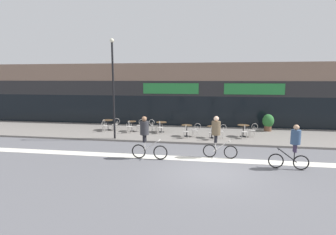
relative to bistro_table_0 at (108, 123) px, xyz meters
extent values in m
plane|color=#5B5B60|center=(7.53, -7.32, -0.67)|extent=(120.00, 120.00, 0.00)
cube|color=slate|center=(7.53, -0.07, -0.61)|extent=(40.00, 5.50, 0.12)
cube|color=#7F6656|center=(7.53, 4.68, 1.90)|extent=(40.00, 4.00, 5.14)
cube|color=black|center=(7.53, 2.71, 0.65)|extent=(38.80, 0.10, 2.40)
cube|color=#232326|center=(7.53, 2.73, 2.45)|extent=(39.20, 0.14, 1.20)
cube|color=#237A38|center=(4.31, 2.66, 2.45)|extent=(4.48, 0.08, 0.84)
cube|color=#237A38|center=(10.74, 2.66, 2.45)|extent=(4.48, 0.08, 0.84)
cube|color=silver|center=(7.53, -5.67, -0.66)|extent=(36.00, 0.70, 0.01)
cylinder|color=black|center=(0.00, 0.00, -0.53)|extent=(0.43, 0.43, 0.02)
cylinder|color=black|center=(0.00, 0.00, -0.18)|extent=(0.07, 0.07, 0.73)
cylinder|color=#4C3823|center=(0.00, 0.00, 0.20)|extent=(0.77, 0.77, 0.02)
cylinder|color=black|center=(1.90, -0.14, -0.53)|extent=(0.34, 0.34, 0.02)
cylinder|color=black|center=(1.90, -0.14, -0.19)|extent=(0.07, 0.07, 0.71)
cylinder|color=#4C3823|center=(1.90, -0.14, 0.18)|extent=(0.62, 0.62, 0.02)
cylinder|color=black|center=(4.07, -0.10, -0.53)|extent=(0.42, 0.42, 0.02)
cylinder|color=black|center=(4.07, -0.10, -0.20)|extent=(0.07, 0.07, 0.70)
cylinder|color=#4C3823|center=(4.07, -0.10, 0.17)|extent=(0.76, 0.76, 0.02)
cylinder|color=black|center=(5.97, -1.20, -0.53)|extent=(0.38, 0.38, 0.02)
cylinder|color=black|center=(5.97, -1.20, -0.18)|extent=(0.07, 0.07, 0.74)
cylinder|color=#4C3823|center=(5.97, -1.20, 0.20)|extent=(0.69, 0.69, 0.02)
cylinder|color=black|center=(7.61, -1.41, -0.53)|extent=(0.34, 0.34, 0.02)
cylinder|color=black|center=(7.61, -1.41, -0.17)|extent=(0.07, 0.07, 0.75)
cylinder|color=#4C3823|center=(7.61, -1.41, 0.21)|extent=(0.62, 0.62, 0.02)
cylinder|color=black|center=(9.66, -0.70, -0.53)|extent=(0.41, 0.41, 0.02)
cylinder|color=black|center=(9.66, -0.70, -0.17)|extent=(0.07, 0.07, 0.75)
cylinder|color=#4C3823|center=(9.66, -0.70, 0.22)|extent=(0.75, 0.75, 0.02)
cylinder|color=#B7B2AD|center=(0.00, -0.55, -0.11)|extent=(0.40, 0.40, 0.03)
cylinder|color=#B7B2AD|center=(-0.14, -0.41, -0.34)|extent=(0.03, 0.03, 0.42)
cylinder|color=#B7B2AD|center=(0.14, -0.41, -0.34)|extent=(0.03, 0.03, 0.42)
cylinder|color=#B7B2AD|center=(-0.14, -0.69, -0.34)|extent=(0.03, 0.03, 0.42)
cylinder|color=#B7B2AD|center=(0.14, -0.69, -0.34)|extent=(0.03, 0.03, 0.42)
torus|color=#B7B2AD|center=(0.00, -0.72, 0.15)|extent=(0.03, 0.41, 0.41)
cylinder|color=#B7B2AD|center=(-0.17, -0.72, 0.02)|extent=(0.03, 0.03, 0.23)
cylinder|color=#B7B2AD|center=(0.17, -0.72, 0.02)|extent=(0.03, 0.03, 0.23)
cylinder|color=#B7B2AD|center=(0.55, 0.00, -0.11)|extent=(0.44, 0.44, 0.03)
cylinder|color=#B7B2AD|center=(0.42, -0.15, -0.34)|extent=(0.03, 0.03, 0.42)
cylinder|color=#B7B2AD|center=(0.40, 0.13, -0.34)|extent=(0.03, 0.03, 0.42)
cylinder|color=#B7B2AD|center=(0.70, -0.13, -0.34)|extent=(0.03, 0.03, 0.42)
cylinder|color=#B7B2AD|center=(0.68, 0.15, -0.34)|extent=(0.03, 0.03, 0.42)
torus|color=#B7B2AD|center=(0.72, 0.02, 0.15)|extent=(0.41, 0.07, 0.41)
cylinder|color=#B7B2AD|center=(0.74, -0.15, 0.02)|extent=(0.03, 0.03, 0.23)
cylinder|color=#B7B2AD|center=(0.70, 0.19, 0.02)|extent=(0.03, 0.03, 0.23)
cylinder|color=#B7B2AD|center=(1.90, -0.69, -0.11)|extent=(0.41, 0.41, 0.03)
cylinder|color=#B7B2AD|center=(1.75, -0.55, -0.34)|extent=(0.03, 0.03, 0.42)
cylinder|color=#B7B2AD|center=(2.03, -0.54, -0.34)|extent=(0.03, 0.03, 0.42)
cylinder|color=#B7B2AD|center=(1.76, -0.83, -0.34)|extent=(0.03, 0.03, 0.42)
cylinder|color=#B7B2AD|center=(2.04, -0.82, -0.34)|extent=(0.03, 0.03, 0.42)
torus|color=#B7B2AD|center=(1.91, -0.86, 0.15)|extent=(0.04, 0.41, 0.41)
cylinder|color=#B7B2AD|center=(1.73, -0.87, 0.02)|extent=(0.03, 0.03, 0.23)
cylinder|color=#B7B2AD|center=(2.08, -0.85, 0.02)|extent=(0.03, 0.03, 0.23)
cylinder|color=#B7B2AD|center=(2.45, -0.14, -0.11)|extent=(0.40, 0.40, 0.03)
cylinder|color=#B7B2AD|center=(2.31, -0.28, -0.34)|extent=(0.03, 0.03, 0.42)
cylinder|color=#B7B2AD|center=(2.31, 0.00, -0.34)|extent=(0.03, 0.03, 0.42)
cylinder|color=#B7B2AD|center=(2.59, -0.28, -0.34)|extent=(0.03, 0.03, 0.42)
cylinder|color=#B7B2AD|center=(2.59, 0.00, -0.34)|extent=(0.03, 0.03, 0.42)
torus|color=#B7B2AD|center=(2.62, -0.14, 0.15)|extent=(0.41, 0.03, 0.41)
cylinder|color=#B7B2AD|center=(2.62, -0.31, 0.02)|extent=(0.03, 0.03, 0.23)
cylinder|color=#B7B2AD|center=(2.62, 0.03, 0.02)|extent=(0.03, 0.03, 0.23)
cylinder|color=#B7B2AD|center=(4.07, -0.65, -0.11)|extent=(0.41, 0.41, 0.03)
cylinder|color=#B7B2AD|center=(3.92, -0.51, -0.34)|extent=(0.03, 0.03, 0.42)
cylinder|color=#B7B2AD|center=(4.20, -0.50, -0.34)|extent=(0.03, 0.03, 0.42)
cylinder|color=#B7B2AD|center=(3.93, -0.79, -0.34)|extent=(0.03, 0.03, 0.42)
cylinder|color=#B7B2AD|center=(4.21, -0.78, -0.34)|extent=(0.03, 0.03, 0.42)
torus|color=#B7B2AD|center=(4.07, -0.82, 0.15)|extent=(0.04, 0.41, 0.41)
cylinder|color=#B7B2AD|center=(3.90, -0.82, 0.02)|extent=(0.03, 0.03, 0.23)
cylinder|color=#B7B2AD|center=(4.24, -0.81, 0.02)|extent=(0.03, 0.03, 0.23)
cylinder|color=#B7B2AD|center=(3.52, -0.10, -0.11)|extent=(0.43, 0.43, 0.03)
cylinder|color=#B7B2AD|center=(3.67, 0.03, -0.34)|extent=(0.03, 0.03, 0.42)
cylinder|color=#B7B2AD|center=(3.65, -0.25, -0.34)|extent=(0.03, 0.03, 0.42)
cylinder|color=#B7B2AD|center=(3.39, 0.05, -0.34)|extent=(0.03, 0.03, 0.42)
cylinder|color=#B7B2AD|center=(3.37, -0.23, -0.34)|extent=(0.03, 0.03, 0.42)
torus|color=#B7B2AD|center=(3.35, -0.08, 0.15)|extent=(0.41, 0.06, 0.41)
cylinder|color=#B7B2AD|center=(3.36, 0.09, 0.02)|extent=(0.03, 0.03, 0.23)
cylinder|color=#B7B2AD|center=(3.33, -0.25, 0.02)|extent=(0.03, 0.03, 0.23)
cylinder|color=#B7B2AD|center=(5.97, -1.75, -0.11)|extent=(0.43, 0.43, 0.03)
cylinder|color=#B7B2AD|center=(5.82, -1.62, -0.34)|extent=(0.03, 0.03, 0.42)
cylinder|color=#B7B2AD|center=(6.10, -1.60, -0.34)|extent=(0.03, 0.03, 0.42)
cylinder|color=#B7B2AD|center=(5.84, -1.90, -0.34)|extent=(0.03, 0.03, 0.42)
cylinder|color=#B7B2AD|center=(6.12, -1.88, -0.34)|extent=(0.03, 0.03, 0.42)
torus|color=#B7B2AD|center=(5.98, -1.92, 0.15)|extent=(0.05, 0.41, 0.41)
cylinder|color=#B7B2AD|center=(5.81, -1.93, 0.02)|extent=(0.03, 0.03, 0.23)
cylinder|color=#B7B2AD|center=(6.15, -1.91, 0.02)|extent=(0.03, 0.03, 0.23)
cylinder|color=#B7B2AD|center=(6.52, -1.20, -0.11)|extent=(0.41, 0.41, 0.03)
cylinder|color=#B7B2AD|center=(6.38, -1.35, -0.34)|extent=(0.03, 0.03, 0.42)
cylinder|color=#B7B2AD|center=(6.38, -1.07, -0.34)|extent=(0.03, 0.03, 0.42)
cylinder|color=#B7B2AD|center=(6.66, -1.34, -0.34)|extent=(0.03, 0.03, 0.42)
cylinder|color=#B7B2AD|center=(6.66, -1.06, -0.34)|extent=(0.03, 0.03, 0.42)
torus|color=#B7B2AD|center=(6.69, -1.20, 0.15)|extent=(0.41, 0.04, 0.41)
cylinder|color=#B7B2AD|center=(6.69, -1.37, 0.02)|extent=(0.03, 0.03, 0.23)
cylinder|color=#B7B2AD|center=(6.69, -1.03, 0.02)|extent=(0.03, 0.03, 0.23)
cylinder|color=#B7B2AD|center=(7.61, -1.96, -0.11)|extent=(0.45, 0.45, 0.03)
cylinder|color=#B7B2AD|center=(7.49, -1.80, -0.34)|extent=(0.03, 0.03, 0.42)
cylinder|color=#B7B2AD|center=(7.77, -1.84, -0.34)|extent=(0.03, 0.03, 0.42)
cylinder|color=#B7B2AD|center=(7.45, -2.08, -0.34)|extent=(0.03, 0.03, 0.42)
cylinder|color=#B7B2AD|center=(7.73, -2.12, -0.34)|extent=(0.03, 0.03, 0.42)
torus|color=#B7B2AD|center=(7.58, -2.13, 0.15)|extent=(0.09, 0.41, 0.41)
cylinder|color=#B7B2AD|center=(7.41, -2.10, 0.02)|extent=(0.03, 0.03, 0.23)
cylinder|color=#B7B2AD|center=(7.75, -2.15, 0.02)|extent=(0.03, 0.03, 0.23)
cylinder|color=#B7B2AD|center=(8.16, -1.41, -0.11)|extent=(0.42, 0.42, 0.03)
cylinder|color=#B7B2AD|center=(8.01, -1.54, -0.34)|extent=(0.03, 0.03, 0.42)
cylinder|color=#B7B2AD|center=(8.03, -1.26, -0.34)|extent=(0.03, 0.03, 0.42)
cylinder|color=#B7B2AD|center=(8.29, -1.56, -0.34)|extent=(0.03, 0.03, 0.42)
cylinder|color=#B7B2AD|center=(8.31, -1.28, -0.34)|extent=(0.03, 0.03, 0.42)
torus|color=#B7B2AD|center=(8.33, -1.42, 0.15)|extent=(0.41, 0.05, 0.41)
cylinder|color=#B7B2AD|center=(8.32, -1.59, 0.02)|extent=(0.03, 0.03, 0.23)
cylinder|color=#B7B2AD|center=(8.34, -1.25, 0.02)|extent=(0.03, 0.03, 0.23)
cylinder|color=#B7B2AD|center=(9.66, -1.25, -0.11)|extent=(0.42, 0.42, 0.03)
cylinder|color=#B7B2AD|center=(9.52, -1.10, -0.34)|extent=(0.03, 0.03, 0.42)
cylinder|color=#B7B2AD|center=(9.80, -1.12, -0.34)|extent=(0.03, 0.03, 0.42)
cylinder|color=#B7B2AD|center=(9.51, -1.38, -0.34)|extent=(0.03, 0.03, 0.42)
cylinder|color=#B7B2AD|center=(9.79, -1.40, -0.34)|extent=(0.03, 0.03, 0.42)
torus|color=#B7B2AD|center=(9.65, -1.42, 0.15)|extent=(0.05, 0.41, 0.41)
cylinder|color=#B7B2AD|center=(9.47, -1.41, 0.02)|extent=(0.03, 0.03, 0.23)
cylinder|color=#B7B2AD|center=(9.82, -1.43, 0.02)|extent=(0.03, 0.03, 0.23)
cylinder|color=#B7B2AD|center=(10.21, -0.70, -0.11)|extent=(0.44, 0.44, 0.03)
cylinder|color=#B7B2AD|center=(10.08, -0.85, -0.34)|extent=(0.03, 0.03, 0.42)
cylinder|color=#B7B2AD|center=(10.05, -0.57, -0.34)|extent=(0.03, 0.03, 0.42)
cylinder|color=#B7B2AD|center=(10.36, -0.82, -0.34)|extent=(0.03, 0.03, 0.42)
cylinder|color=#B7B2AD|center=(10.33, -0.54, -0.34)|extent=(0.03, 0.03, 0.42)
torus|color=#B7B2AD|center=(10.37, -0.68, 0.15)|extent=(0.41, 0.07, 0.41)
cylinder|color=#B7B2AD|center=(10.39, -0.85, 0.02)|extent=(0.03, 0.03, 0.23)
cylinder|color=#B7B2AD|center=(10.36, -0.51, 0.02)|extent=(0.03, 0.03, 0.23)
cylinder|color=brown|center=(11.67, 1.53, -0.35)|extent=(0.51, 0.51, 0.40)
ellipsoid|color=#28662D|center=(11.67, 1.53, 0.20)|extent=(0.81, 0.81, 0.97)
cylinder|color=black|center=(1.48, -2.54, 2.45)|extent=(0.12, 0.12, 6.00)
sphere|color=beige|center=(1.48, -2.54, 5.53)|extent=(0.26, 0.26, 0.26)
torus|color=black|center=(10.37, -6.42, -0.34)|extent=(0.66, 0.12, 0.66)
torus|color=black|center=(11.39, -6.52, -0.34)|extent=(0.66, 0.12, 0.66)
cylinder|color=black|center=(10.83, -6.46, -0.06)|extent=(0.79, 0.12, 0.59)
cylinder|color=black|center=(11.10, -6.49, -0.11)|extent=(0.04, 0.04, 0.46)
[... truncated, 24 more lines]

